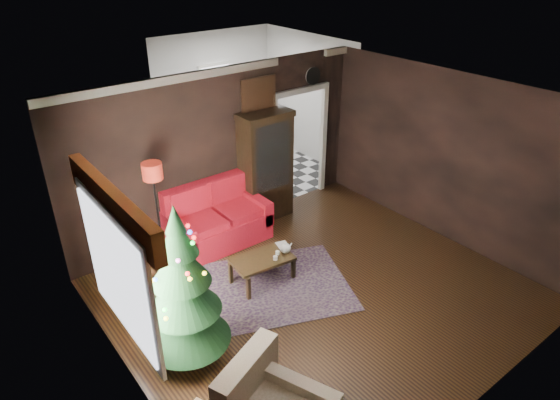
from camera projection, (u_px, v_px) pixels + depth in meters
floor at (318, 293)px, 7.16m from camera, size 5.50×5.50×0.00m
ceiling at (327, 106)px, 5.84m from camera, size 5.50×5.50×0.00m
wall_back at (221, 151)px, 8.24m from camera, size 5.50×0.00×5.50m
wall_front at (496, 308)px, 4.76m from camera, size 5.50×0.00×5.50m
wall_left at (122, 289)px, 5.00m from camera, size 0.00×5.50×5.50m
wall_right at (447, 158)px, 7.99m from camera, size 0.00×5.50×5.50m
doorway at (299, 147)px, 9.32m from camera, size 1.10×0.10×2.10m
left_window at (117, 275)px, 5.14m from camera, size 0.05×1.60×1.40m
valance at (112, 203)px, 4.80m from camera, size 0.12×2.10×0.35m
kitchen_floor at (254, 172)px, 10.86m from camera, size 3.00×3.00×0.00m
kitchen_window at (215, 82)px, 11.07m from camera, size 0.70×0.06×0.70m
rug at (268, 288)px, 7.25m from camera, size 2.80×2.45×0.01m
loveseat at (218, 216)px, 8.13m from camera, size 1.70×0.90×1.00m
curio_cabinet at (266, 169)px, 8.69m from camera, size 0.90×0.45×1.90m
floor_lamp at (159, 220)px, 7.35m from camera, size 0.38×0.38×1.86m
christmas_tree at (182, 287)px, 5.60m from camera, size 1.05×1.05×1.99m
coffee_table at (262, 269)px, 7.31m from camera, size 0.94×0.63×0.40m
teapot at (285, 248)px, 7.30m from camera, size 0.21×0.21×0.17m
cup_a at (278, 253)px, 7.29m from camera, size 0.07×0.07×0.05m
cup_b at (275, 258)px, 7.16m from camera, size 0.09×0.09×0.06m
book at (278, 241)px, 7.41m from camera, size 0.17×0.06×0.23m
wall_clock at (313, 76)px, 8.80m from camera, size 0.32×0.32×0.06m
painting at (258, 94)px, 8.21m from camera, size 0.62×0.05×0.52m
kitchen_counter at (224, 137)px, 11.48m from camera, size 1.80×0.60×0.90m
kitchen_table at (250, 164)px, 10.31m from camera, size 0.70×0.70×0.75m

